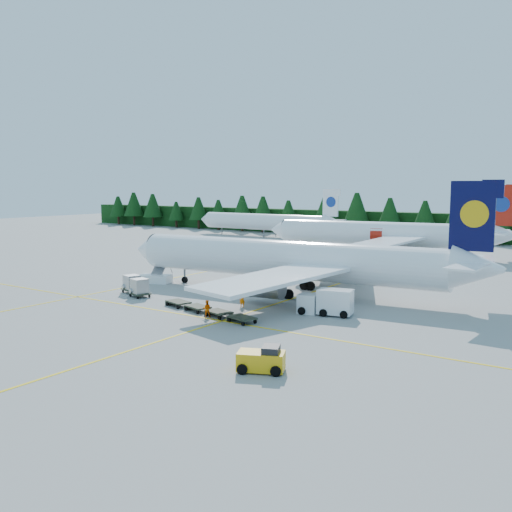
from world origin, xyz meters
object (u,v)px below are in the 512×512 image
Objects in this scene: airliner_navy at (279,260)px; baggage_tug at (262,360)px; airliner_red at (375,234)px; service_truck at (326,302)px; airstairs at (156,276)px.

baggage_tug is at bearing -65.21° from airliner_navy.
airliner_red is 7.77× the size of service_truck.
airliner_red is 44.46m from airstairs.
airliner_red is at bearing 82.35° from baggage_tug.
airliner_navy is at bearing 95.84° from baggage_tug.
baggage_tug is (4.24, -17.20, -0.42)m from service_truck.
baggage_tug is (13.92, -24.31, -2.98)m from airliner_navy.
airliner_red is (-4.87, 39.94, -0.11)m from airliner_navy.
airstairs is at bearing -112.85° from airliner_red.
airstairs is at bearing -174.84° from airliner_navy.
airstairs is (-16.30, -2.92, -3.02)m from airliner_navy.
baggage_tug is at bearing -52.69° from airstairs.
service_truck is at bearing -26.56° from airstairs.
airstairs is at bearing 158.58° from service_truck.
airstairs reaches higher than baggage_tug.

